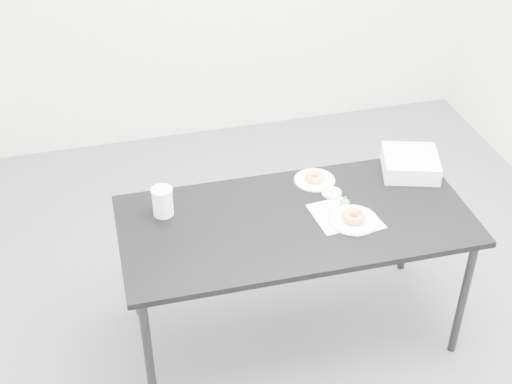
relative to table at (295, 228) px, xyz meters
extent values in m
plane|color=#504F55|center=(-0.06, 0.10, -0.68)|extent=(4.00, 4.00, 0.00)
cube|color=black|center=(0.00, 0.00, 0.04)|extent=(1.63, 0.78, 0.03)
cylinder|color=black|center=(-0.76, -0.31, -0.33)|extent=(0.04, 0.04, 0.71)
cylinder|color=black|center=(-0.75, 0.33, -0.33)|extent=(0.04, 0.04, 0.71)
cylinder|color=black|center=(0.75, -0.33, -0.33)|extent=(0.04, 0.04, 0.71)
cylinder|color=black|center=(0.76, 0.31, -0.33)|extent=(0.04, 0.04, 0.71)
cube|color=silver|center=(0.18, -0.03, 0.06)|extent=(0.21, 0.26, 0.00)
cube|color=green|center=(0.26, 0.06, 0.06)|extent=(0.04, 0.04, 0.00)
cylinder|color=#0D8A95|center=(0.24, 0.05, 0.06)|extent=(0.08, 0.09, 0.01)
cube|color=silver|center=(0.29, -0.11, 0.06)|extent=(0.18, 0.18, 0.00)
cylinder|color=white|center=(0.25, -0.09, 0.06)|extent=(0.23, 0.23, 0.01)
torus|color=#E38948|center=(0.25, -0.09, 0.08)|extent=(0.11, 0.11, 0.04)
cylinder|color=white|center=(0.18, 0.27, 0.06)|extent=(0.20, 0.20, 0.01)
torus|color=#E38948|center=(0.18, 0.27, 0.08)|extent=(0.10, 0.10, 0.03)
cylinder|color=white|center=(-0.58, 0.19, 0.13)|extent=(0.09, 0.09, 0.14)
cylinder|color=silver|center=(0.22, 0.14, 0.06)|extent=(0.10, 0.10, 0.01)
cube|color=white|center=(0.67, 0.23, 0.10)|extent=(0.34, 0.34, 0.09)
camera|label=1|loc=(-0.84, -2.46, 2.07)|focal=50.00mm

